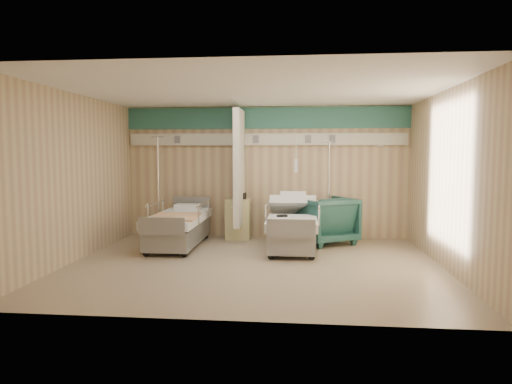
% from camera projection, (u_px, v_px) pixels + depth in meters
% --- Properties ---
extents(ground, '(6.00, 5.00, 0.00)m').
position_uv_depth(ground, '(254.00, 265.00, 7.41)').
color(ground, gray).
rests_on(ground, ground).
extents(room_walls, '(6.04, 5.04, 2.82)m').
position_uv_depth(room_walls, '(253.00, 150.00, 7.50)').
color(room_walls, tan).
rests_on(room_walls, ground).
extents(bed_right, '(1.00, 2.16, 0.63)m').
position_uv_depth(bed_right, '(292.00, 232.00, 8.61)').
color(bed_right, white).
rests_on(bed_right, ground).
extents(bed_left, '(1.00, 2.16, 0.63)m').
position_uv_depth(bed_left, '(178.00, 230.00, 8.83)').
color(bed_left, white).
rests_on(bed_left, ground).
extents(bedside_cabinet, '(0.50, 0.48, 0.85)m').
position_uv_depth(bedside_cabinet, '(238.00, 219.00, 9.61)').
color(bedside_cabinet, '#D0C582').
rests_on(bedside_cabinet, ground).
extents(visitor_armchair, '(1.39, 1.40, 0.94)m').
position_uv_depth(visitor_armchair, '(325.00, 220.00, 9.13)').
color(visitor_armchair, '#1B453F').
rests_on(visitor_armchair, ground).
extents(waffle_blanket, '(0.77, 0.74, 0.07)m').
position_uv_depth(waffle_blanket, '(325.00, 195.00, 9.09)').
color(waffle_blanket, white).
rests_on(waffle_blanket, visitor_armchair).
extents(iv_stand_right, '(0.37, 0.37, 2.05)m').
position_uv_depth(iv_stand_right, '(328.00, 221.00, 9.40)').
color(iv_stand_right, silver).
rests_on(iv_stand_right, ground).
extents(iv_stand_left, '(0.39, 0.39, 2.16)m').
position_uv_depth(iv_stand_left, '(159.00, 218.00, 9.59)').
color(iv_stand_left, silver).
rests_on(iv_stand_left, ground).
extents(call_remote, '(0.21, 0.15, 0.04)m').
position_uv_depth(call_remote, '(282.00, 216.00, 8.44)').
color(call_remote, black).
rests_on(call_remote, bed_right).
extents(tan_blanket, '(0.88, 1.08, 0.04)m').
position_uv_depth(tan_blanket, '(175.00, 217.00, 8.33)').
color(tan_blanket, tan).
rests_on(tan_blanket, bed_left).
extents(toiletry_bag, '(0.27, 0.20, 0.13)m').
position_uv_depth(toiletry_bag, '(240.00, 196.00, 9.56)').
color(toiletry_bag, black).
rests_on(toiletry_bag, bedside_cabinet).
extents(white_cup, '(0.11, 0.11, 0.12)m').
position_uv_depth(white_cup, '(236.00, 195.00, 9.69)').
color(white_cup, white).
rests_on(white_cup, bedside_cabinet).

